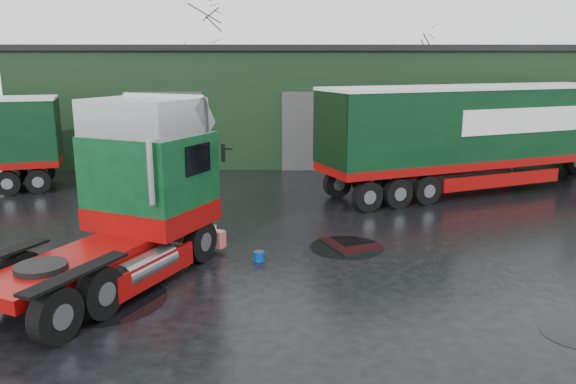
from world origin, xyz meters
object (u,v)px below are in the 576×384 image
object	(u,v)px
hero_tractor	(96,197)
tree_back_a	(205,71)
warehouse	(315,100)
lorry_right	(470,139)
wash_bucket	(259,256)
tree_back_b	(409,84)

from	to	relation	value
hero_tractor	tree_back_a	size ratio (longest dim) A/B	0.78
warehouse	hero_tractor	xyz separation A→B (m)	(-6.50, -21.37, -0.85)
warehouse	lorry_right	size ratio (longest dim) A/B	1.87
wash_bucket	tree_back_b	size ratio (longest dim) A/B	0.04
warehouse	tree_back_b	bearing A→B (deg)	51.34
warehouse	tree_back_b	distance (m)	12.82
tree_back_a	tree_back_b	bearing A→B (deg)	0.00
tree_back_a	wash_bucket	bearing A→B (deg)	-79.77
hero_tractor	wash_bucket	distance (m)	4.76
tree_back_b	tree_back_a	bearing A→B (deg)	180.00
warehouse	tree_back_a	xyz separation A→B (m)	(-8.00, 10.00, 1.59)
warehouse	lorry_right	distance (m)	12.56
hero_tractor	lorry_right	bearing A→B (deg)	64.90
warehouse	tree_back_b	xyz separation A→B (m)	(8.00, 10.00, 0.59)
tree_back_a	hero_tractor	bearing A→B (deg)	-87.26
lorry_right	hero_tractor	bearing A→B (deg)	-72.24
tree_back_a	warehouse	bearing A→B (deg)	-51.34
warehouse	tree_back_b	world-z (taller)	tree_back_b
wash_bucket	hero_tractor	bearing A→B (deg)	-154.89
warehouse	hero_tractor	size ratio (longest dim) A/B	4.36
hero_tractor	warehouse	bearing A→B (deg)	98.31
hero_tractor	wash_bucket	world-z (taller)	hero_tractor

